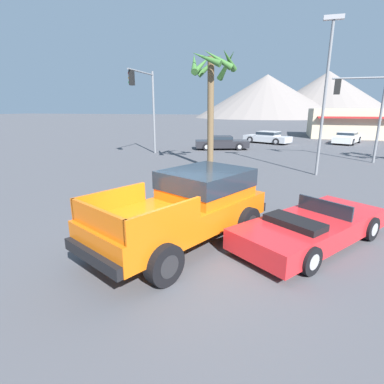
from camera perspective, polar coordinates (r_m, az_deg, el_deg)
ground_plane at (r=7.43m, az=-2.74°, el=-11.58°), size 320.00×320.00×0.00m
orange_pickup_truck at (r=7.72m, az=-0.32°, el=-2.09°), size 3.98×5.44×1.82m
red_convertible_car at (r=8.36m, az=21.76°, el=-6.30°), size 4.15×4.74×1.07m
parked_car_silver at (r=31.37m, az=14.18°, el=10.10°), size 4.87×3.54×1.18m
parked_car_dark at (r=26.04m, az=5.63°, el=9.39°), size 4.75×3.01×1.14m
parked_car_white at (r=33.73m, az=27.45°, el=9.17°), size 3.29×4.66×1.15m
traffic_light_main at (r=22.18m, az=29.56°, el=14.69°), size 3.12×0.38×5.44m
traffic_light_crosswalk at (r=22.41m, az=-8.94°, el=17.53°), size 0.38×3.88×6.01m
street_lamp_post at (r=16.84m, az=24.20°, el=18.27°), size 0.90×0.24×7.54m
palm_tree_tall at (r=17.49m, az=3.80°, el=20.52°), size 2.73×2.68×6.47m
storefront_building at (r=41.81m, az=27.98°, el=11.55°), size 9.32×8.09×3.36m
distant_mountain_range at (r=125.34m, az=26.56°, el=16.25°), size 119.81×67.07×17.19m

